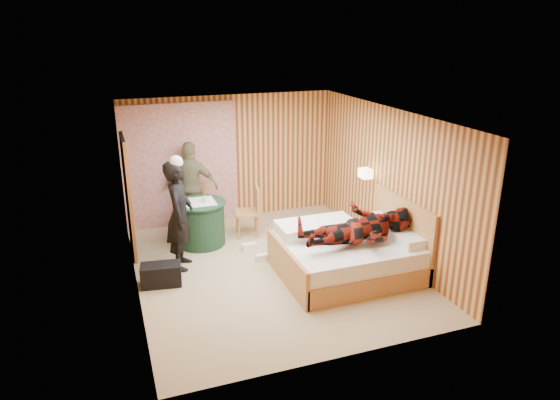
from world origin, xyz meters
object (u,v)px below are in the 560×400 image
object	(u,v)px
chair_far	(194,203)
woman_standing	(180,215)
wall_lamp	(366,173)
man_at_table	(192,186)
chair_near	(251,207)
duffel_bag	(161,275)
nightstand	(370,236)
man_on_bed	(360,219)
bed	(349,254)
round_table	(201,223)

from	to	relation	value
chair_far	woman_standing	bearing A→B (deg)	-90.66
wall_lamp	man_at_table	xyz separation A→B (m)	(-2.79, 1.65, -0.44)
chair_near	duffel_bag	xyz separation A→B (m)	(-1.85, -1.39, -0.38)
nightstand	woman_standing	size ratio (longest dim) A/B	0.29
chair_far	woman_standing	size ratio (longest dim) A/B	0.52
chair_far	man_on_bed	xyz separation A→B (m)	(1.99, -2.86, 0.47)
nightstand	duffel_bag	size ratio (longest dim) A/B	0.86
woman_standing	duffel_bag	bearing A→B (deg)	159.07
wall_lamp	man_at_table	size ratio (longest dim) A/B	0.15
bed	man_at_table	world-z (taller)	man_at_table
woman_standing	man_on_bed	size ratio (longest dim) A/B	1.01
bed	woman_standing	distance (m)	2.76
chair_near	man_on_bed	size ratio (longest dim) A/B	0.54
chair_near	man_at_table	bearing A→B (deg)	-114.70
bed	duffel_bag	world-z (taller)	bed
wall_lamp	round_table	world-z (taller)	wall_lamp
wall_lamp	man_at_table	bearing A→B (deg)	149.41
bed	woman_standing	xyz separation A→B (m)	(-2.46, 1.12, 0.56)
round_table	chair_far	world-z (taller)	chair_far
round_table	duffel_bag	size ratio (longest dim) A/B	1.52
chair_far	nightstand	bearing A→B (deg)	-18.11
round_table	duffel_bag	bearing A→B (deg)	-123.81
chair_far	round_table	bearing A→B (deg)	-74.47
nightstand	man_on_bed	bearing A→B (deg)	-128.75
duffel_bag	chair_far	bearing A→B (deg)	74.44
bed	nightstand	world-z (taller)	bed
chair_far	man_on_bed	world-z (taller)	man_on_bed
duffel_bag	man_at_table	xyz separation A→B (m)	(0.88, 2.08, 0.69)
chair_near	man_at_table	xyz separation A→B (m)	(-0.98, 0.68, 0.31)
duffel_bag	woman_standing	xyz separation A→B (m)	(0.41, 0.52, 0.73)
round_table	man_on_bed	xyz separation A→B (m)	(2.02, -2.14, 0.60)
wall_lamp	bed	xyz separation A→B (m)	(-0.80, -1.03, -0.97)
nightstand	bed	bearing A→B (deg)	-138.19
wall_lamp	duffel_bag	xyz separation A→B (m)	(-3.67, -0.43, -1.13)
wall_lamp	woman_standing	world-z (taller)	woman_standing
wall_lamp	chair_near	bearing A→B (deg)	151.97
round_table	woman_standing	xyz separation A→B (m)	(-0.47, -0.79, 0.49)
bed	man_at_table	size ratio (longest dim) A/B	1.23
bed	nightstand	bearing A→B (deg)	41.81
woman_standing	man_on_bed	xyz separation A→B (m)	(2.49, -1.35, 0.11)
nightstand	chair_far	distance (m)	3.36
chair_far	chair_near	world-z (taller)	chair_near
chair_far	duffel_bag	xyz separation A→B (m)	(-0.90, -2.03, -0.37)
bed	duffel_bag	distance (m)	2.93
chair_near	nightstand	bearing A→B (deg)	63.71
chair_near	woman_standing	bearing A→B (deg)	-48.50
man_on_bed	duffel_bag	bearing A→B (deg)	163.94
woman_standing	man_on_bed	distance (m)	2.83
chair_near	man_at_table	world-z (taller)	man_at_table
duffel_bag	wall_lamp	bearing A→B (deg)	15.07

